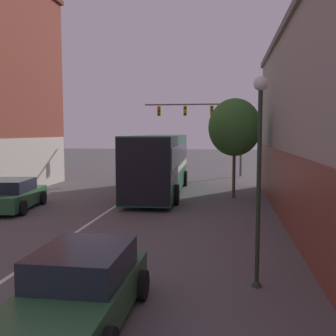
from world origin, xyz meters
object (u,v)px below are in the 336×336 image
Objects in this scene: parked_car_left_mid at (12,195)px; street_tree_near at (235,127)px; street_lamp at (259,163)px; bus at (159,161)px; traffic_signal_gantry at (208,120)px; hatchback_foreground at (80,289)px.

parked_car_left_mid is 0.83× the size of street_tree_near.
parked_car_left_mid is 13.05m from street_lamp.
traffic_signal_gantry is at bearing -15.25° from bus.
hatchback_foreground is 25.75m from traffic_signal_gantry.
street_tree_near is at bearing -71.97° from parked_car_left_mid.
traffic_signal_gantry is (8.17, 15.63, 3.88)m from parked_car_left_mid.
bus is 10.54m from traffic_signal_gantry.
parked_car_left_mid is at bearing -154.06° from street_tree_near.
parked_car_left_mid is 11.67m from street_tree_near.
street_lamp is at bearing -56.34° from hatchback_foreground.
street_tree_near is (1.95, -10.71, -0.75)m from traffic_signal_gantry.
hatchback_foreground is at bearing -177.99° from bus.
bus is at bearing -102.95° from traffic_signal_gantry.
hatchback_foreground is at bearing -101.76° from street_tree_near.
bus is 8.28m from parked_car_left_mid.
parked_car_left_mid reaches higher than hatchback_foreground.
street_lamp is at bearing -88.59° from street_tree_near.
bus is 2.08× the size of street_tree_near.
bus reaches higher than parked_car_left_mid.
street_tree_near is at bearing 91.41° from street_lamp.
traffic_signal_gantry is (1.12, 25.43, 3.90)m from hatchback_foreground.
traffic_signal_gantry reaches higher than parked_car_left_mid.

